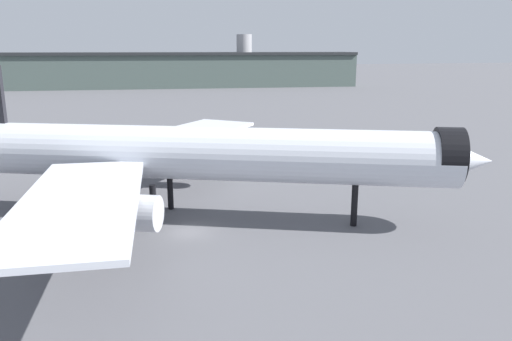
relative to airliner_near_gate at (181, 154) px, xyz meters
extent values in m
plane|color=#56565B|center=(-0.03, -4.17, -6.88)|extent=(900.00, 900.00, 0.00)
cylinder|color=silver|center=(0.43, -0.18, 0.13)|extent=(51.30, 25.66, 5.39)
cone|color=silver|center=(25.04, -10.53, 0.13)|extent=(7.51, 7.16, 5.28)
cylinder|color=black|center=(24.04, -10.11, 0.53)|extent=(4.34, 5.96, 5.44)
cube|color=silver|center=(2.35, 14.97, -0.55)|extent=(22.17, 23.77, 0.43)
cylinder|color=#B7BAC1|center=(2.41, 11.81, -2.33)|extent=(8.04, 5.63, 2.96)
cube|color=silver|center=(-9.05, -12.15, -0.55)|extent=(10.53, 24.66, 0.43)
cylinder|color=#B7BAC1|center=(-6.75, -9.99, -2.33)|extent=(8.04, 5.63, 2.96)
cube|color=silver|center=(-18.84, 14.60, 0.66)|extent=(8.15, 10.72, 0.32)
cylinder|color=black|center=(16.18, -6.80, -4.72)|extent=(0.65, 0.65, 4.31)
cylinder|color=black|center=(-0.93, 3.46, -4.72)|extent=(0.65, 0.65, 4.31)
cylinder|color=black|center=(-3.13, -1.75, -4.72)|extent=(0.65, 0.65, 4.31)
cube|color=#475651|center=(-17.07, 180.94, 0.17)|extent=(236.68, 42.62, 14.11)
cube|color=#232628|center=(-17.07, 180.94, 7.83)|extent=(236.87, 44.52, 1.20)
cylinder|color=#939399|center=(50.59, 174.12, 4.67)|extent=(6.86, 6.86, 23.10)
cone|color=#F2600C|center=(27.86, 23.16, -6.53)|extent=(0.55, 0.55, 0.69)
camera|label=1|loc=(-5.85, -49.63, 10.52)|focal=34.90mm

